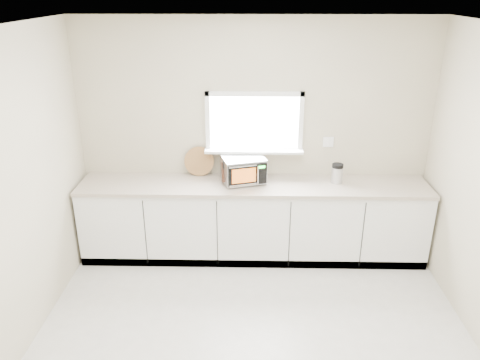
{
  "coord_description": "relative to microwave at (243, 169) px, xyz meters",
  "views": [
    {
      "loc": [
        -0.05,
        -3.13,
        2.98
      ],
      "look_at": [
        -0.15,
        1.55,
        1.02
      ],
      "focal_mm": 35.0,
      "sensor_mm": 36.0,
      "label": 1
    }
  ],
  "objects": [
    {
      "name": "microwave",
      "position": [
        0.0,
        0.0,
        0.0
      ],
      "size": [
        0.53,
        0.47,
        0.29
      ],
      "rotation": [
        0.0,
        0.0,
        0.29
      ],
      "color": "black",
      "rests_on": "countertop"
    },
    {
      "name": "ground",
      "position": [
        0.12,
        -1.74,
        -1.07
      ],
      "size": [
        4.0,
        4.0,
        0.0
      ],
      "primitive_type": "plane",
      "color": "beige",
      "rests_on": "ground"
    },
    {
      "name": "coffee_grinder",
      "position": [
        1.05,
        0.01,
        -0.04
      ],
      "size": [
        0.16,
        0.16,
        0.23
      ],
      "rotation": [
        0.0,
        0.0,
        -0.27
      ],
      "color": "#B9BCC1",
      "rests_on": "countertop"
    },
    {
      "name": "cabinets",
      "position": [
        0.12,
        -0.04,
        -0.63
      ],
      "size": [
        3.92,
        0.6,
        0.88
      ],
      "primitive_type": "cube",
      "color": "white",
      "rests_on": "ground"
    },
    {
      "name": "back_wall",
      "position": [
        0.12,
        0.25,
        0.29
      ],
      "size": [
        4.0,
        0.17,
        2.7
      ],
      "color": "#AFA48B",
      "rests_on": "ground"
    },
    {
      "name": "cutting_board",
      "position": [
        -0.52,
        0.2,
        0.02
      ],
      "size": [
        0.34,
        0.08,
        0.34
      ],
      "primitive_type": "cylinder",
      "rotation": [
        1.4,
        0.0,
        0.0
      ],
      "color": "#9A653B",
      "rests_on": "countertop"
    },
    {
      "name": "knife_block",
      "position": [
        -0.19,
        -0.01,
        -0.02
      ],
      "size": [
        0.11,
        0.21,
        0.3
      ],
      "rotation": [
        0.0,
        0.0,
        0.03
      ],
      "color": "#402317",
      "rests_on": "countertop"
    },
    {
      "name": "countertop",
      "position": [
        0.12,
        -0.05,
        -0.17
      ],
      "size": [
        3.92,
        0.64,
        0.04
      ],
      "primitive_type": "cube",
      "color": "#BBAD9B",
      "rests_on": "cabinets"
    }
  ]
}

